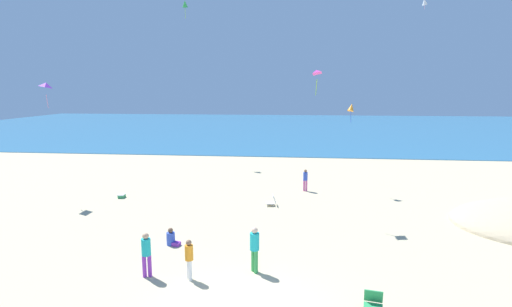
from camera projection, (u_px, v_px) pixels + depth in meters
name	position (u px, v px, depth m)	size (l,w,h in m)	color
ground_plane	(265.00, 209.00, 21.27)	(120.00, 120.00, 0.00)	#C6B58C
ocean_water	(286.00, 127.00, 66.62)	(120.00, 60.00, 0.05)	teal
beach_chair_far_left	(272.00, 201.00, 21.81)	(0.63, 0.60, 0.60)	white
beach_chair_near_camera	(373.00, 302.00, 11.50)	(0.65, 0.69, 0.59)	#2D9956
cooler_box	(122.00, 196.00, 23.39)	(0.38, 0.48, 0.22)	#339956
person_0	(305.00, 179.00, 24.81)	(0.37, 0.37, 1.42)	#D8599E
person_1	(146.00, 252.00, 13.43)	(0.41, 0.41, 1.61)	purple
person_2	(255.00, 246.00, 13.78)	(0.47, 0.47, 1.69)	green
person_3	(189.00, 257.00, 13.24)	(0.40, 0.40, 1.45)	white
person_4	(172.00, 239.00, 16.29)	(0.65, 0.46, 0.75)	blue
kite_orange	(351.00, 107.00, 24.19)	(0.64, 0.66, 1.26)	orange
kite_white	(425.00, 2.00, 35.36)	(0.82, 0.83, 1.07)	white
kite_magenta	(316.00, 72.00, 19.06)	(0.67, 0.68, 1.29)	#DB3DA8
kite_green	(185.00, 4.00, 33.96)	(0.55, 0.66, 1.56)	green
kite_purple	(46.00, 85.00, 22.28)	(0.91, 0.98, 1.51)	purple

